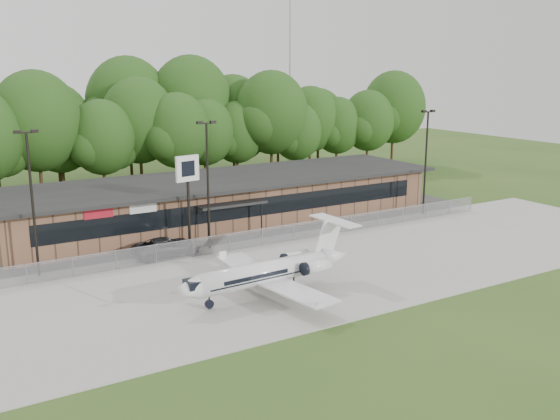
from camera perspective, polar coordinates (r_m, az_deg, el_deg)
ground at (r=39.72m, az=10.43°, el=-8.37°), size 160.00×160.00×0.00m
apron at (r=45.62m, az=3.80°, el=-5.25°), size 64.00×18.00×0.08m
parking_lot at (r=55.05m, az=-3.01°, el=-2.02°), size 50.00×9.00×0.06m
terminal at (r=58.40m, az=-5.08°, el=1.00°), size 41.00×11.65×4.30m
fence at (r=51.05m, az=-0.65°, el=-2.35°), size 46.00×0.04×1.52m
treeline at (r=74.12m, az=-11.33°, el=7.54°), size 72.00×12.00×15.00m
radio_mast at (r=88.84m, az=0.90°, el=11.91°), size 0.20×0.20×25.00m
light_pole_left at (r=45.33m, az=-21.76°, el=1.47°), size 1.55×0.30×10.23m
light_pole_mid at (r=48.98m, az=-6.63°, el=3.14°), size 1.55×0.30×10.23m
light_pole_right at (r=61.94m, az=13.21°, el=4.97°), size 1.55×0.30×10.23m
business_jet at (r=39.69m, az=-0.96°, el=-5.74°), size 13.06×11.62×4.40m
suv at (r=48.82m, az=-10.28°, el=-3.34°), size 5.42×2.72×1.47m
pole_sign at (r=48.67m, az=-8.44°, el=2.85°), size 2.01×0.57×7.64m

